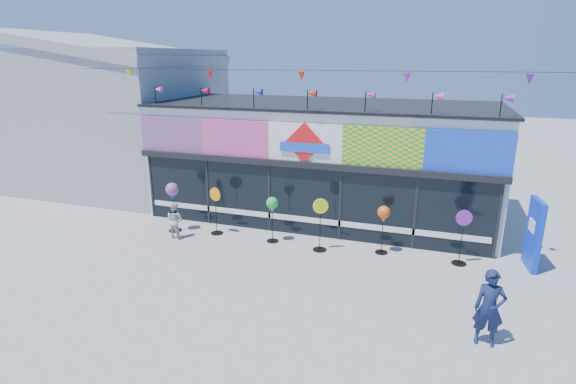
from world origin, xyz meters
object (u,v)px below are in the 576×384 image
at_px(blue_sign, 534,234).
at_px(adult_man, 489,308).
at_px(spinner_5, 462,236).
at_px(spinner_1, 216,210).
at_px(spinner_0, 172,193).
at_px(spinner_2, 272,206).
at_px(spinner_3, 320,223).
at_px(child, 175,220).
at_px(spinner_4, 384,216).

height_order(blue_sign, adult_man, blue_sign).
xyz_separation_m(spinner_5, adult_man, (0.40, -3.80, -0.04)).
xyz_separation_m(spinner_1, adult_man, (8.02, -3.69, -0.02)).
bearing_deg(adult_man, spinner_0, 159.62).
bearing_deg(spinner_2, spinner_3, -6.50).
bearing_deg(blue_sign, child, 179.89).
distance_m(spinner_1, spinner_3, 3.62).
height_order(blue_sign, spinner_1, blue_sign).
bearing_deg(spinner_0, spinner_2, 3.17).
height_order(adult_man, child, adult_man).
relative_size(spinner_1, adult_man, 0.97).
xyz_separation_m(blue_sign, spinner_4, (-4.05, -0.33, 0.19)).
bearing_deg(spinner_5, spinner_0, -177.81).
xyz_separation_m(spinner_3, spinner_4, (1.81, 0.40, 0.32)).
xyz_separation_m(blue_sign, child, (-10.59, -1.24, -0.40)).
relative_size(spinner_1, spinner_2, 1.07).
bearing_deg(spinner_0, adult_man, -20.03).
bearing_deg(spinner_5, child, -174.46).
bearing_deg(spinner_1, child, -146.54).
distance_m(spinner_0, spinner_2, 3.47).
xyz_separation_m(blue_sign, adult_man, (-1.46, -4.20, -0.18)).
relative_size(blue_sign, spinner_0, 1.17).
relative_size(spinner_2, spinner_4, 1.00).
height_order(spinner_0, spinner_3, spinner_0).
xyz_separation_m(spinner_2, adult_man, (6.01, -3.65, -0.37)).
relative_size(spinner_5, adult_man, 0.99).
bearing_deg(blue_sign, spinner_5, -174.72).
bearing_deg(spinner_0, child, -55.34).
xyz_separation_m(spinner_0, spinner_4, (6.88, 0.41, -0.16)).
xyz_separation_m(spinner_1, spinner_5, (7.62, 0.11, 0.01)).
bearing_deg(spinner_4, spinner_2, -176.32).
distance_m(spinner_2, spinner_5, 5.63).
height_order(spinner_2, spinner_5, spinner_5).
relative_size(blue_sign, spinner_2, 1.33).
relative_size(spinner_0, spinner_1, 1.06).
relative_size(spinner_4, adult_man, 0.91).
xyz_separation_m(spinner_3, spinner_5, (4.02, 0.34, -0.02)).
bearing_deg(spinner_4, blue_sign, 4.68).
bearing_deg(spinner_4, adult_man, -56.12).
relative_size(spinner_0, adult_man, 1.03).
distance_m(spinner_0, spinner_5, 9.10).
distance_m(spinner_0, spinner_3, 5.09).
distance_m(blue_sign, adult_man, 4.45).
relative_size(spinner_3, spinner_4, 1.11).
relative_size(spinner_1, spinner_5, 0.98).
relative_size(spinner_0, spinner_4, 1.14).
distance_m(blue_sign, spinner_1, 9.49).
bearing_deg(spinner_3, spinner_0, -179.90).
height_order(spinner_0, spinner_1, spinner_0).
bearing_deg(spinner_3, spinner_1, 176.43).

